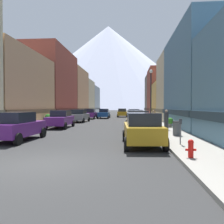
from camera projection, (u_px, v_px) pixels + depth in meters
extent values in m
plane|color=#2E2E2E|center=(43.00, 165.00, 8.10)|extent=(400.00, 400.00, 0.00)
cube|color=gray|center=(81.00, 117.00, 43.47)|extent=(2.50, 100.00, 0.15)
cube|color=gray|center=(146.00, 118.00, 42.50)|extent=(2.50, 100.00, 0.15)
cube|color=tan|center=(5.00, 89.00, 25.74)|extent=(7.44, 12.67, 8.42)
cube|color=brown|center=(5.00, 111.00, 25.79)|extent=(7.74, 12.67, 0.50)
cube|color=brown|center=(43.00, 85.00, 39.31)|extent=(9.02, 13.58, 11.97)
cube|color=#3B1B16|center=(43.00, 110.00, 39.40)|extent=(9.32, 13.58, 0.50)
cube|color=tan|center=(69.00, 93.00, 52.48)|extent=(7.07, 12.20, 10.87)
cube|color=brown|center=(69.00, 109.00, 52.57)|extent=(7.37, 12.20, 0.50)
cube|color=beige|center=(77.00, 97.00, 63.79)|extent=(8.71, 10.04, 9.65)
cube|color=#595444|center=(77.00, 109.00, 63.86)|extent=(9.01, 10.04, 0.50)
cube|color=#99A5B2|center=(86.00, 100.00, 75.07)|extent=(7.73, 11.76, 8.88)
cube|color=#444A50|center=(86.00, 109.00, 75.13)|extent=(8.03, 11.76, 0.50)
cube|color=beige|center=(187.00, 89.00, 32.55)|extent=(7.85, 8.27, 9.52)
cube|color=#595444|center=(187.00, 110.00, 32.62)|extent=(8.15, 8.27, 0.50)
cube|color=#D8B259|center=(177.00, 101.00, 41.98)|extent=(9.14, 10.07, 6.52)
cube|color=brown|center=(177.00, 110.00, 42.02)|extent=(9.44, 10.07, 0.50)
cube|color=brown|center=(170.00, 92.00, 51.55)|extent=(9.94, 9.25, 10.90)
cube|color=#3B1B16|center=(170.00, 109.00, 51.63)|extent=(10.24, 9.25, 0.50)
cube|color=#66605B|center=(157.00, 96.00, 60.88)|extent=(6.02, 8.07, 10.48)
cube|color=#2D2B29|center=(157.00, 109.00, 60.96)|extent=(6.32, 8.07, 0.50)
cube|color=#591E72|center=(18.00, 129.00, 13.88)|extent=(1.97, 4.45, 0.80)
cube|color=#1E232D|center=(16.00, 117.00, 13.62)|extent=(1.66, 2.25, 0.64)
cylinder|color=black|center=(18.00, 132.00, 15.63)|extent=(0.24, 0.69, 0.68)
cylinder|color=black|center=(43.00, 132.00, 15.43)|extent=(0.24, 0.69, 0.68)
cylinder|color=black|center=(18.00, 139.00, 12.15)|extent=(0.24, 0.69, 0.68)
cube|color=#591E72|center=(60.00, 121.00, 22.43)|extent=(1.96, 4.45, 0.80)
cube|color=#1E232D|center=(61.00, 113.00, 22.66)|extent=(1.66, 2.24, 0.64)
cylinder|color=black|center=(65.00, 126.00, 20.74)|extent=(0.24, 0.69, 0.68)
cylinder|color=black|center=(46.00, 126.00, 20.84)|extent=(0.24, 0.69, 0.68)
cylinder|color=black|center=(73.00, 123.00, 24.04)|extent=(0.24, 0.69, 0.68)
cylinder|color=black|center=(56.00, 123.00, 24.13)|extent=(0.24, 0.69, 0.68)
cube|color=slate|center=(80.00, 117.00, 31.19)|extent=(2.02, 4.47, 0.80)
cube|color=#1E232D|center=(79.00, 112.00, 30.92)|extent=(1.69, 2.26, 0.64)
cylinder|color=black|center=(77.00, 119.00, 32.94)|extent=(0.25, 0.69, 0.68)
cylinder|color=black|center=(89.00, 119.00, 32.72)|extent=(0.25, 0.69, 0.68)
cylinder|color=black|center=(70.00, 120.00, 29.67)|extent=(0.25, 0.69, 0.68)
cylinder|color=black|center=(83.00, 120.00, 29.45)|extent=(0.25, 0.69, 0.68)
cube|color=#591E72|center=(90.00, 115.00, 39.72)|extent=(1.85, 4.41, 0.80)
cube|color=#1E232D|center=(90.00, 111.00, 39.45)|extent=(1.61, 2.21, 0.64)
cylinder|color=black|center=(87.00, 117.00, 41.45)|extent=(0.22, 0.68, 0.68)
cylinder|color=black|center=(97.00, 117.00, 41.30)|extent=(0.22, 0.68, 0.68)
cylinder|color=black|center=(83.00, 117.00, 38.16)|extent=(0.22, 0.68, 0.68)
cylinder|color=black|center=(94.00, 117.00, 38.01)|extent=(0.22, 0.68, 0.68)
cube|color=#B28419|center=(142.00, 132.00, 12.15)|extent=(2.06, 4.49, 0.80)
cube|color=#1E232D|center=(143.00, 119.00, 11.88)|extent=(1.71, 2.28, 0.64)
cylinder|color=black|center=(124.00, 135.00, 13.83)|extent=(0.25, 0.69, 0.68)
cylinder|color=black|center=(154.00, 135.00, 13.78)|extent=(0.25, 0.69, 0.68)
cylinder|color=black|center=(126.00, 144.00, 10.53)|extent=(0.25, 0.69, 0.68)
cylinder|color=black|center=(166.00, 144.00, 10.48)|extent=(0.25, 0.69, 0.68)
cube|color=#B28419|center=(138.00, 124.00, 18.32)|extent=(1.89, 4.42, 0.80)
cube|color=#1E232D|center=(138.00, 115.00, 18.56)|extent=(1.63, 2.22, 0.64)
cylinder|color=black|center=(151.00, 131.00, 16.63)|extent=(0.23, 0.68, 0.68)
cylinder|color=black|center=(127.00, 130.00, 16.75)|extent=(0.23, 0.68, 0.68)
cylinder|color=black|center=(147.00, 127.00, 19.92)|extent=(0.23, 0.68, 0.68)
cylinder|color=black|center=(127.00, 127.00, 20.04)|extent=(0.23, 0.68, 0.68)
cube|color=black|center=(135.00, 119.00, 25.91)|extent=(2.01, 4.47, 0.80)
cube|color=#1E232D|center=(135.00, 113.00, 25.64)|extent=(1.68, 2.26, 0.64)
cylinder|color=black|center=(128.00, 121.00, 27.66)|extent=(0.25, 0.69, 0.68)
cylinder|color=black|center=(143.00, 121.00, 27.45)|extent=(0.25, 0.69, 0.68)
cylinder|color=black|center=(127.00, 123.00, 24.38)|extent=(0.25, 0.69, 0.68)
cylinder|color=black|center=(144.00, 123.00, 24.17)|extent=(0.25, 0.69, 0.68)
cube|color=#B28419|center=(134.00, 116.00, 35.08)|extent=(1.92, 4.43, 0.80)
cube|color=#1E232D|center=(134.00, 111.00, 34.82)|extent=(1.64, 2.23, 0.64)
cylinder|color=black|center=(128.00, 118.00, 36.82)|extent=(0.23, 0.68, 0.68)
cylinder|color=black|center=(140.00, 118.00, 36.65)|extent=(0.23, 0.68, 0.68)
cylinder|color=black|center=(128.00, 119.00, 33.54)|extent=(0.23, 0.68, 0.68)
cylinder|color=black|center=(140.00, 119.00, 33.36)|extent=(0.23, 0.68, 0.68)
cube|color=#19478C|center=(104.00, 114.00, 41.41)|extent=(1.84, 4.40, 0.80)
cube|color=#1E232D|center=(104.00, 110.00, 41.64)|extent=(1.60, 2.20, 0.64)
cylinder|color=black|center=(108.00, 117.00, 39.70)|extent=(0.22, 0.68, 0.68)
cylinder|color=black|center=(98.00, 117.00, 39.84)|extent=(0.22, 0.68, 0.68)
cylinder|color=black|center=(110.00, 116.00, 42.99)|extent=(0.22, 0.68, 0.68)
cylinder|color=black|center=(100.00, 116.00, 43.13)|extent=(0.22, 0.68, 0.68)
cube|color=#B28419|center=(122.00, 113.00, 47.21)|extent=(1.84, 4.40, 0.80)
cube|color=#1E232D|center=(122.00, 110.00, 46.94)|extent=(1.60, 2.20, 0.64)
cylinder|color=black|center=(118.00, 115.00, 48.93)|extent=(0.22, 0.68, 0.68)
cylinder|color=black|center=(127.00, 115.00, 48.79)|extent=(0.22, 0.68, 0.68)
cylinder|color=black|center=(118.00, 116.00, 45.64)|extent=(0.22, 0.68, 0.68)
cylinder|color=black|center=(127.00, 116.00, 45.50)|extent=(0.22, 0.68, 0.68)
cylinder|color=red|center=(191.00, 150.00, 8.56)|extent=(0.20, 0.20, 0.55)
sphere|color=red|center=(191.00, 142.00, 8.56)|extent=(0.22, 0.22, 0.22)
cylinder|color=red|center=(187.00, 150.00, 8.58)|extent=(0.10, 0.09, 0.09)
cylinder|color=red|center=(195.00, 150.00, 8.55)|extent=(0.10, 0.09, 0.09)
cylinder|color=#595960|center=(180.00, 134.00, 11.65)|extent=(0.06, 0.06, 1.05)
cube|color=#33383F|center=(180.00, 121.00, 11.63)|extent=(0.14, 0.10, 0.28)
cylinder|color=#4C5156|center=(177.00, 129.00, 15.30)|extent=(0.56, 0.56, 0.90)
cylinder|color=#2D2D33|center=(177.00, 122.00, 15.29)|extent=(0.59, 0.59, 0.08)
cylinder|color=gray|center=(48.00, 121.00, 27.80)|extent=(0.55, 0.55, 0.44)
sphere|color=#2A7F21|center=(48.00, 117.00, 27.79)|extent=(0.69, 0.69, 0.69)
cylinder|color=gray|center=(8.00, 128.00, 18.68)|extent=(0.44, 0.44, 0.44)
sphere|color=#306D22|center=(8.00, 122.00, 18.67)|extent=(0.72, 0.72, 0.72)
cylinder|color=gray|center=(170.00, 125.00, 21.58)|extent=(0.37, 0.37, 0.34)
sphere|color=#317620|center=(170.00, 121.00, 21.58)|extent=(0.64, 0.64, 0.64)
cylinder|color=#333338|center=(153.00, 117.00, 29.50)|extent=(0.36, 0.36, 1.33)
sphere|color=tan|center=(153.00, 111.00, 29.48)|extent=(0.21, 0.21, 0.21)
cylinder|color=#333338|center=(166.00, 121.00, 19.11)|extent=(0.36, 0.36, 1.49)
sphere|color=tan|center=(166.00, 111.00, 19.10)|extent=(0.24, 0.24, 0.24)
cylinder|color=black|center=(151.00, 99.00, 23.50)|extent=(0.12, 0.12, 5.50)
sphere|color=white|center=(151.00, 71.00, 23.43)|extent=(0.36, 0.36, 0.36)
cone|color=silver|center=(108.00, 68.00, 267.91)|extent=(230.88, 230.88, 98.60)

